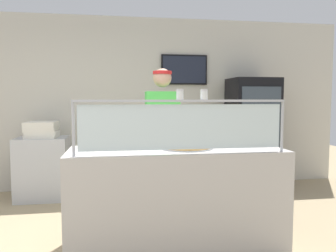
% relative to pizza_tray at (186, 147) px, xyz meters
% --- Properties ---
extents(ground_plane, '(12.00, 12.00, 0.00)m').
position_rel_pizza_tray_xyz_m(ground_plane, '(-0.10, 0.63, -0.97)').
color(ground_plane, tan).
rests_on(ground_plane, ground).
extents(shop_rear_unit, '(6.40, 0.13, 2.70)m').
position_rel_pizza_tray_xyz_m(shop_rear_unit, '(-0.09, 2.33, 0.39)').
color(shop_rear_unit, beige).
rests_on(shop_rear_unit, ground).
extents(serving_counter, '(2.00, 0.72, 0.95)m').
position_rel_pizza_tray_xyz_m(serving_counter, '(-0.10, -0.01, -0.49)').
color(serving_counter, '#BCB7B2').
rests_on(serving_counter, ground).
extents(sneeze_guard, '(1.82, 0.06, 0.46)m').
position_rel_pizza_tray_xyz_m(sneeze_guard, '(-0.10, -0.31, 0.27)').
color(sneeze_guard, '#B2B5BC').
rests_on(sneeze_guard, serving_counter).
extents(pizza_tray, '(0.50, 0.50, 0.04)m').
position_rel_pizza_tray_xyz_m(pizza_tray, '(0.00, 0.00, 0.00)').
color(pizza_tray, '#9EA0A8').
rests_on(pizza_tray, serving_counter).
extents(pizza_server, '(0.15, 0.29, 0.01)m').
position_rel_pizza_tray_xyz_m(pizza_server, '(0.00, -0.02, 0.02)').
color(pizza_server, '#ADAFB7').
rests_on(pizza_server, pizza_tray).
extents(parmesan_shaker, '(0.06, 0.06, 0.09)m').
position_rel_pizza_tray_xyz_m(parmesan_shaker, '(-0.12, -0.31, 0.48)').
color(parmesan_shaker, white).
rests_on(parmesan_shaker, sneeze_guard).
extents(pepper_flake_shaker, '(0.06, 0.06, 0.09)m').
position_rel_pizza_tray_xyz_m(pepper_flake_shaker, '(0.08, -0.31, 0.48)').
color(pepper_flake_shaker, white).
rests_on(pepper_flake_shaker, sneeze_guard).
extents(worker_figure, '(0.41, 0.50, 1.76)m').
position_rel_pizza_tray_xyz_m(worker_figure, '(-0.12, 0.70, 0.04)').
color(worker_figure, '#23232D').
rests_on(worker_figure, ground).
extents(drink_fridge, '(0.71, 0.64, 1.74)m').
position_rel_pizza_tray_xyz_m(drink_fridge, '(1.46, 1.88, -0.10)').
color(drink_fridge, black).
rests_on(drink_fridge, ground).
extents(prep_shelf, '(0.70, 0.55, 0.87)m').
position_rel_pizza_tray_xyz_m(prep_shelf, '(-1.68, 1.84, -0.53)').
color(prep_shelf, '#B7BABF').
rests_on(prep_shelf, ground).
extents(pizza_box_stack, '(0.43, 0.43, 0.22)m').
position_rel_pizza_tray_xyz_m(pizza_box_stack, '(-1.68, 1.84, 0.02)').
color(pizza_box_stack, silver).
rests_on(pizza_box_stack, prep_shelf).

